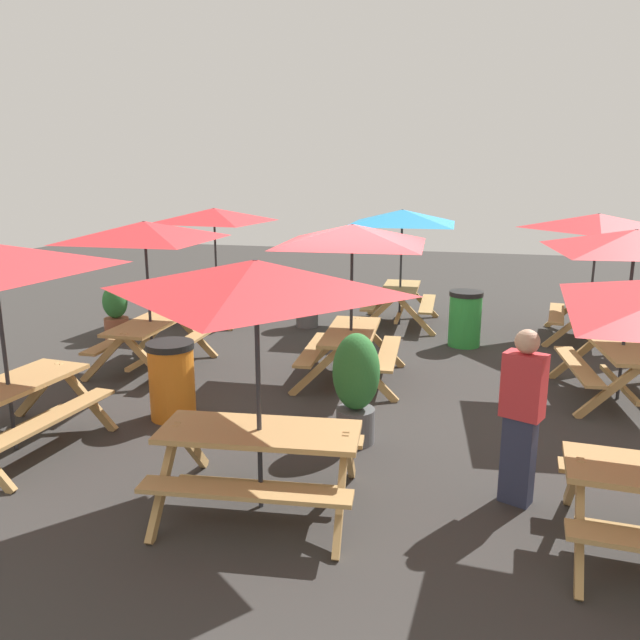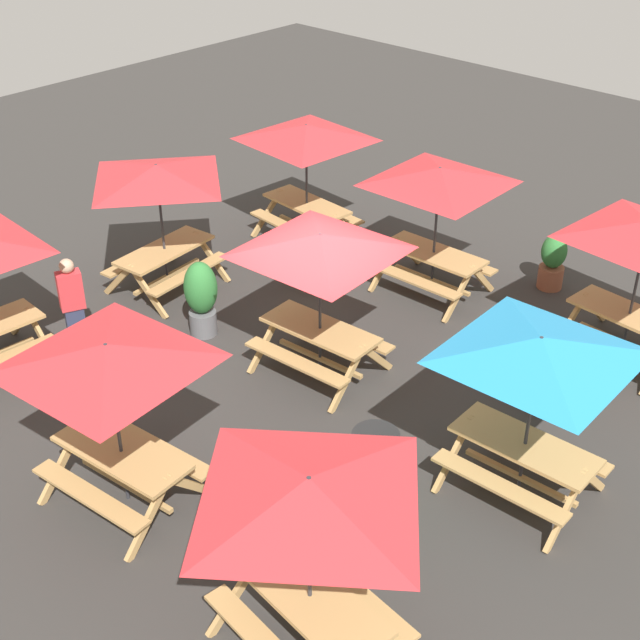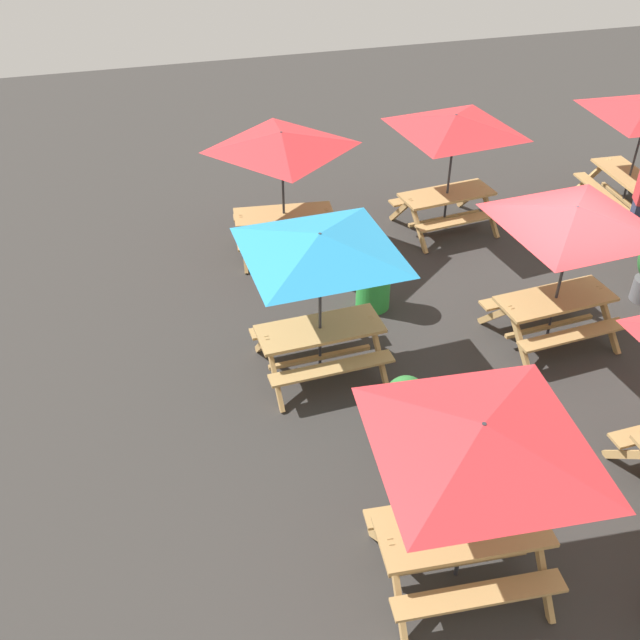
% 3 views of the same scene
% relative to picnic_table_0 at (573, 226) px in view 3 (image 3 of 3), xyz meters
% --- Properties ---
extents(ground_plane, '(31.52, 31.52, 0.00)m').
position_rel_picnic_table_0_xyz_m(ground_plane, '(0.02, 0.07, -1.99)').
color(ground_plane, '#33302D').
rests_on(ground_plane, ground).
extents(picnic_table_0, '(2.82, 2.82, 2.34)m').
position_rel_picnic_table_0_xyz_m(picnic_table_0, '(0.00, 0.00, 0.00)').
color(picnic_table_0, tan).
rests_on(picnic_table_0, ground).
extents(picnic_table_1, '(2.83, 2.83, 2.34)m').
position_rel_picnic_table_0_xyz_m(picnic_table_1, '(-3.64, 0.24, 0.00)').
color(picnic_table_1, tan).
rests_on(picnic_table_1, ground).
extents(picnic_table_2, '(2.81, 2.81, 2.34)m').
position_rel_picnic_table_0_xyz_m(picnic_table_2, '(-0.15, 3.68, 0.00)').
color(picnic_table_2, tan).
rests_on(picnic_table_2, ground).
extents(picnic_table_4, '(2.82, 2.82, 2.34)m').
position_rel_picnic_table_0_xyz_m(picnic_table_4, '(-3.15, -3.51, 0.00)').
color(picnic_table_4, tan).
rests_on(picnic_table_4, ground).
extents(picnic_table_8, '(2.21, 2.21, 2.34)m').
position_rel_picnic_table_0_xyz_m(picnic_table_8, '(-3.34, 3.74, 0.00)').
color(picnic_table_8, tan).
rests_on(picnic_table_8, ground).
extents(trash_bin_green, '(0.59, 0.59, 0.98)m').
position_rel_picnic_table_0_xyz_m(trash_bin_green, '(-2.37, 1.56, -1.49)').
color(trash_bin_green, green).
rests_on(trash_bin_green, ground).
extents(potted_plant_0, '(0.59, 0.59, 1.11)m').
position_rel_picnic_table_0_xyz_m(potted_plant_0, '(-3.02, -1.53, -1.37)').
color(potted_plant_0, '#59595B').
rests_on(potted_plant_0, ground).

